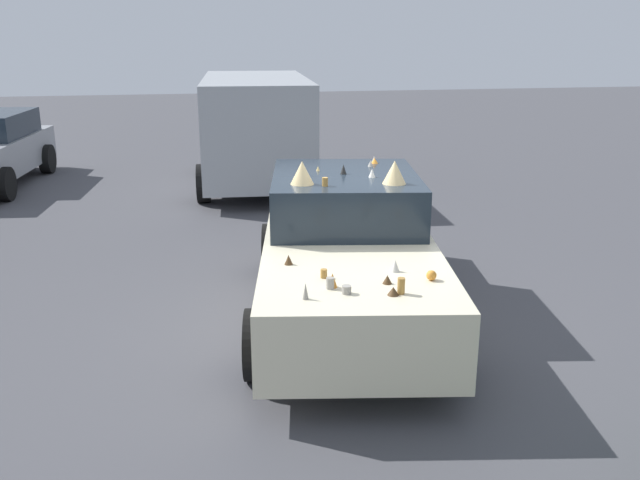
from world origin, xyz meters
name	(u,v)px	position (x,y,z in m)	size (l,w,h in m)	color
ground_plane	(346,315)	(0.00, 0.00, 0.00)	(60.00, 60.00, 0.00)	#47474C
art_car_decorated	(346,248)	(0.09, -0.02, 0.76)	(4.88, 2.59, 1.77)	beige
parked_van_row_back_far	(256,125)	(7.11, 0.24, 1.23)	(4.97, 2.59, 2.19)	#9EA3A8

